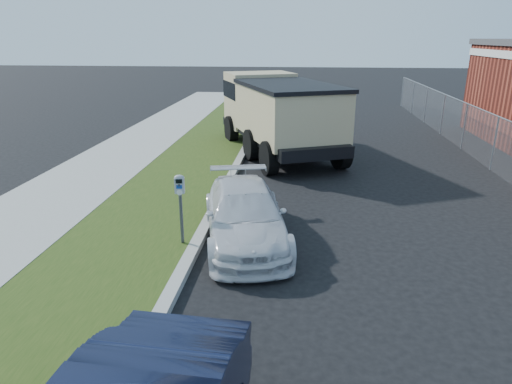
{
  "coord_description": "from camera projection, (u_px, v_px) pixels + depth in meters",
  "views": [
    {
      "loc": [
        -0.46,
        -8.58,
        4.31
      ],
      "look_at": [
        -1.4,
        1.0,
        1.0
      ],
      "focal_mm": 32.0,
      "sensor_mm": 36.0,
      "label": 1
    }
  ],
  "objects": [
    {
      "name": "ground",
      "position": [
        318.0,
        255.0,
        9.43
      ],
      "size": [
        120.0,
        120.0,
        0.0
      ],
      "primitive_type": "plane",
      "color": "black",
      "rests_on": "ground"
    },
    {
      "name": "white_wagon",
      "position": [
        246.0,
        214.0,
        10.0
      ],
      "size": [
        2.52,
        4.42,
        1.21
      ],
      "primitive_type": "imported",
      "rotation": [
        0.0,
        0.0,
        0.21
      ],
      "color": "silver",
      "rests_on": "ground"
    },
    {
      "name": "dump_truck",
      "position": [
        277.0,
        110.0,
        17.39
      ],
      "size": [
        5.22,
        7.72,
        2.85
      ],
      "rotation": [
        0.0,
        0.0,
        0.39
      ],
      "color": "black",
      "rests_on": "ground"
    },
    {
      "name": "streetside",
      "position": [
        100.0,
        208.0,
        11.81
      ],
      "size": [
        6.12,
        50.0,
        0.15
      ],
      "color": "gray",
      "rests_on": "ground"
    },
    {
      "name": "chainlink_fence",
      "position": [
        496.0,
        133.0,
        15.06
      ],
      "size": [
        0.06,
        30.06,
        30.0
      ],
      "color": "slate",
      "rests_on": "ground"
    },
    {
      "name": "parking_meter",
      "position": [
        180.0,
        194.0,
        9.36
      ],
      "size": [
        0.22,
        0.16,
        1.5
      ],
      "rotation": [
        0.0,
        0.0,
        0.13
      ],
      "color": "#3F4247",
      "rests_on": "ground"
    }
  ]
}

